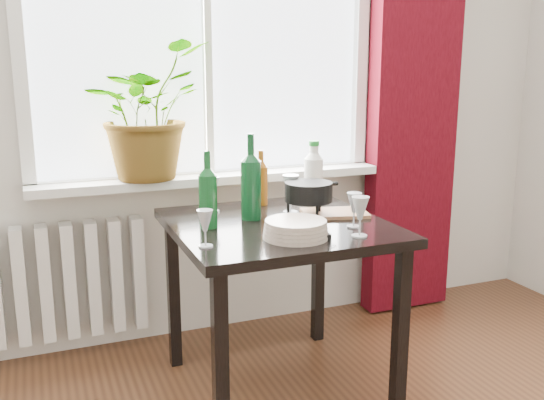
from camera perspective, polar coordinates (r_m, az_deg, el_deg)
name	(u,v)px	position (r m, az deg, el deg)	size (l,w,h in m)	color
window	(205,13)	(3.00, -6.31, 17.05)	(1.72, 0.08, 1.62)	white
windowsill	(213,178)	(2.97, -5.59, 2.08)	(1.72, 0.20, 0.04)	white
curtain	(415,78)	(3.38, 13.30, 11.14)	(0.50, 0.12, 2.56)	#3A050D
radiator	(58,282)	(3.01, -19.53, -7.28)	(0.80, 0.10, 0.55)	silver
table	(278,244)	(2.49, 0.59, -4.14)	(0.85, 0.85, 0.74)	black
potted_plant	(145,111)	(2.86, -11.84, 8.23)	(0.57, 0.49, 0.63)	#3B7E21
wine_bottle_left	(208,189)	(2.37, -6.06, 1.02)	(0.07, 0.07, 0.31)	#0D471B
wine_bottle_right	(251,176)	(2.49, -2.00, 2.28)	(0.08, 0.08, 0.36)	#0B3A1A
bottle_amber	(261,177)	(2.75, -1.05, 2.17)	(0.06, 0.06, 0.25)	brown
cleaning_bottle	(314,172)	(2.75, 3.93, 2.61)	(0.08, 0.08, 0.30)	white
wineglass_front_right	(360,216)	(2.27, 8.29, -1.54)	(0.07, 0.07, 0.16)	silver
wineglass_far_right	(354,210)	(2.40, 7.73, -0.91)	(0.06, 0.06, 0.14)	#B0B4BE
wineglass_back_center	(291,193)	(2.60, 1.76, 0.62)	(0.07, 0.07, 0.17)	white
wineglass_back_left	(212,194)	(2.63, -5.65, 0.56)	(0.07, 0.07, 0.16)	#AFB6BC
wineglass_front_left	(205,228)	(2.13, -6.31, -2.66)	(0.06, 0.06, 0.14)	silver
plate_stack	(296,229)	(2.24, 2.24, -2.76)	(0.25, 0.25, 0.07)	beige
fondue_pot	(308,200)	(2.51, 3.44, -0.03)	(0.23, 0.20, 0.15)	black
tv_remote	(307,234)	(2.27, 3.33, -3.22)	(0.05, 0.18, 0.02)	black
cutting_board	(335,213)	(2.60, 5.91, -1.23)	(0.27, 0.18, 0.01)	#986744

